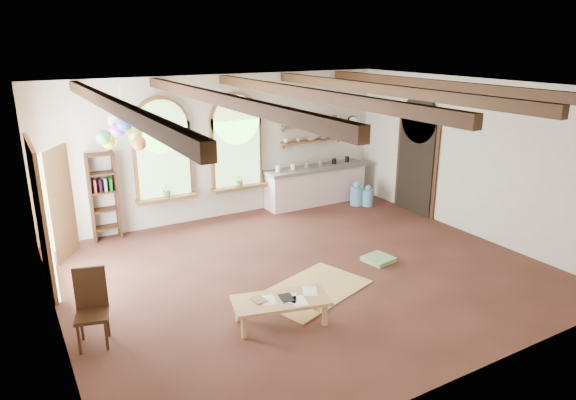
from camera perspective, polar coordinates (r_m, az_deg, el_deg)
floor at (r=9.19m, az=1.84°, el=-7.86°), size 8.00×8.00×0.00m
ceiling_beams at (r=8.35m, az=2.06°, el=11.75°), size 6.20×6.80×0.18m
window_left at (r=11.13m, az=-13.73°, el=5.07°), size 1.30×0.28×2.20m
window_right at (r=11.70m, az=-5.71°, el=6.08°), size 1.30×0.28×2.20m
left_doorway at (r=9.28m, az=-25.73°, el=-1.75°), size 0.10×1.90×2.50m
right_doorway at (r=12.28m, az=14.01°, el=3.64°), size 0.10×1.30×2.40m
kitchen_counter at (r=12.72m, az=3.10°, el=1.71°), size 2.68×0.62×0.94m
wall_shelf_lower at (r=12.62m, az=2.73°, el=6.60°), size 1.70×0.24×0.04m
wall_shelf_upper at (r=12.55m, az=2.76°, el=8.39°), size 1.70×0.24×0.04m
wall_clock at (r=13.32m, az=7.18°, el=8.59°), size 0.32×0.04×0.32m
bookshelf at (r=10.93m, az=-19.81°, el=0.33°), size 0.53×0.32×1.80m
coffee_table at (r=7.47m, az=-0.79°, el=-11.24°), size 1.48×0.94×0.39m
side_chair at (r=7.50m, az=-20.83°, el=-12.72°), size 0.51×0.51×1.06m
floor_mat at (r=8.53m, az=2.76°, el=-9.94°), size 2.11×1.66×0.02m
floor_cushion at (r=9.69m, az=10.01°, el=-6.48°), size 0.55×0.55×0.08m
water_jug_a at (r=12.74m, az=7.63°, el=0.58°), size 0.31×0.31×0.60m
water_jug_b at (r=12.73m, az=8.86°, el=0.37°), size 0.27×0.27×0.53m
balloon_cluster at (r=9.69m, az=-17.83°, el=7.12°), size 0.82×0.95×1.16m
table_book at (r=7.37m, az=-3.83°, el=-11.20°), size 0.19×0.26×0.02m
tablet at (r=7.46m, az=-0.20°, el=-10.80°), size 0.23×0.29×0.01m
potted_plant_left at (r=11.22m, az=-13.28°, el=1.07°), size 0.27×0.23×0.30m
potted_plant_right at (r=11.79m, az=-5.38°, el=2.27°), size 0.27×0.23×0.30m
shelf_cup_a at (r=12.22m, az=-0.25°, el=6.59°), size 0.12×0.10×0.10m
shelf_cup_b at (r=12.40m, az=1.17°, el=6.73°), size 0.10×0.10×0.09m
shelf_bowl_a at (r=12.58m, az=2.54°, el=6.79°), size 0.22×0.22×0.05m
shelf_bowl_b at (r=12.77m, az=3.88°, el=6.94°), size 0.20×0.20×0.06m
shelf_vase at (r=12.95m, az=5.18°, el=7.36°), size 0.18×0.18×0.19m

